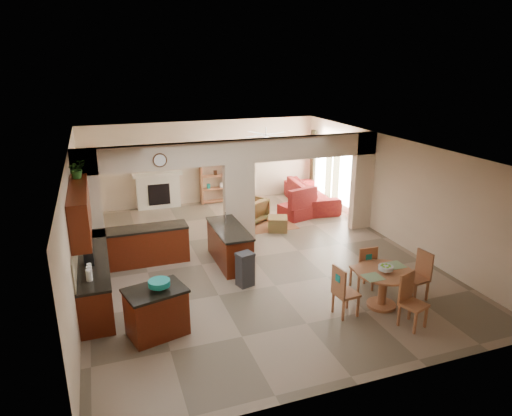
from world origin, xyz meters
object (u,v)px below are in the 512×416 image
object	(u,v)px
dining_table	(383,283)
armchair	(252,210)
sofa	(311,194)
kitchen_island	(156,312)

from	to	relation	value
dining_table	armchair	distance (m)	5.70
dining_table	sofa	bearing A→B (deg)	76.12
armchair	dining_table	bearing A→B (deg)	66.36
sofa	dining_table	bearing A→B (deg)	172.05
kitchen_island	sofa	xyz separation A→B (m)	(5.98, 6.01, -0.05)
sofa	armchair	distance (m)	2.59
kitchen_island	dining_table	distance (m)	4.40
dining_table	armchair	xyz separation A→B (m)	(-0.82, 5.64, -0.14)
kitchen_island	sofa	bearing A→B (deg)	30.62
dining_table	armchair	size ratio (longest dim) A/B	1.41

